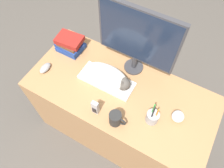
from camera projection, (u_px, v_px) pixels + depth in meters
The scene contains 11 objects.
ground_plane at pixel (102, 156), 2.00m from camera, with size 12.00×12.00×0.00m, color #4C4742.
desk at pixel (119, 113), 1.83m from camera, with size 1.33×0.62×0.73m.
keyboard at pixel (107, 81), 1.55m from camera, with size 0.40×0.16×0.02m.
cat at pixel (109, 76), 1.49m from camera, with size 0.34×0.16×0.11m.
monitor at pixel (138, 38), 1.36m from camera, with size 0.54×0.14×0.54m.
computer_mouse at pixel (45, 68), 1.60m from camera, with size 0.06×0.10×0.04m.
coffee_mug at pixel (116, 119), 1.35m from camera, with size 0.12×0.08×0.11m.
pen_cup at pixel (152, 117), 1.37m from camera, with size 0.08×0.08×0.21m.
baseball at pixel (178, 116), 1.38m from camera, with size 0.08×0.08×0.08m.
phone at pixel (95, 108), 1.39m from camera, with size 0.04×0.03×0.12m.
book_stack at pixel (70, 44), 1.67m from camera, with size 0.21×0.17×0.13m.
Camera 1 is at (0.32, -0.38, 2.05)m, focal length 35.00 mm.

